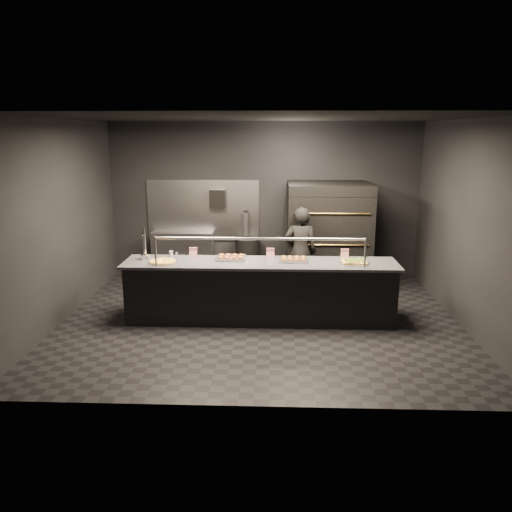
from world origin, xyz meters
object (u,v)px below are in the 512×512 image
at_px(towel_dispenser, 218,199).
at_px(worker, 300,252).
at_px(round_pizza, 163,262).
at_px(service_counter, 260,291).
at_px(slider_tray_a, 231,257).
at_px(prep_shelf, 183,254).
at_px(beer_tap, 145,249).
at_px(square_pizza, 354,262).
at_px(fire_extinguisher, 246,224).
at_px(trash_bin, 248,258).
at_px(pizza_oven, 328,234).
at_px(slider_tray_b, 293,259).

xyz_separation_m(towel_dispenser, worker, (1.56, -1.20, -0.76)).
xyz_separation_m(round_pizza, worker, (2.11, 1.29, -0.15)).
distance_m(service_counter, slider_tray_a, 0.68).
distance_m(prep_shelf, beer_tap, 2.32).
xyz_separation_m(slider_tray_a, square_pizza, (1.85, -0.16, -0.01)).
height_order(fire_extinguisher, slider_tray_a, fire_extinguisher).
bearing_deg(square_pizza, beer_tap, 178.04).
bearing_deg(beer_tap, slider_tray_a, 2.36).
height_order(square_pizza, worker, worker).
distance_m(fire_extinguisher, square_pizza, 2.98).
xyz_separation_m(prep_shelf, slider_tray_a, (1.15, -2.17, 0.50)).
bearing_deg(slider_tray_a, trash_bin, 86.12).
distance_m(beer_tap, worker, 2.67).
xyz_separation_m(round_pizza, trash_bin, (1.14, 2.32, -0.53)).
distance_m(pizza_oven, beer_tap, 3.47).
relative_size(fire_extinguisher, slider_tray_b, 1.07).
height_order(beer_tap, trash_bin, beer_tap).
bearing_deg(beer_tap, towel_dispenser, 69.40).
relative_size(service_counter, slider_tray_a, 8.96).
bearing_deg(trash_bin, prep_shelf, 175.56).
distance_m(service_counter, slider_tray_b, 0.70).
distance_m(trash_bin, worker, 1.47).
xyz_separation_m(slider_tray_b, square_pizza, (0.90, -0.07, -0.01)).
distance_m(prep_shelf, worker, 2.55).
height_order(service_counter, slider_tray_b, service_counter).
bearing_deg(round_pizza, trash_bin, 63.84).
height_order(towel_dispenser, slider_tray_b, towel_dispenser).
distance_m(slider_tray_b, worker, 1.15).
distance_m(round_pizza, worker, 2.48).
xyz_separation_m(pizza_oven, square_pizza, (0.20, -1.91, -0.03)).
bearing_deg(service_counter, square_pizza, -0.48).
bearing_deg(trash_bin, beer_tap, -124.34).
distance_m(pizza_oven, slider_tray_a, 2.41).
height_order(service_counter, square_pizza, service_counter).
bearing_deg(service_counter, slider_tray_a, 161.56).
bearing_deg(beer_tap, trash_bin, 55.66).
bearing_deg(slider_tray_b, service_counter, -173.09).
relative_size(towel_dispenser, fire_extinguisher, 0.69).
bearing_deg(fire_extinguisher, towel_dispenser, -178.96).
distance_m(fire_extinguisher, slider_tray_b, 2.49).
xyz_separation_m(slider_tray_b, worker, (0.16, 1.13, -0.16)).
relative_size(beer_tap, square_pizza, 1.21).
relative_size(prep_shelf, worker, 0.76).
bearing_deg(towel_dispenser, round_pizza, -102.46).
relative_size(trash_bin, worker, 0.51).
height_order(prep_shelf, beer_tap, beer_tap).
distance_m(pizza_oven, square_pizza, 1.92).
bearing_deg(towel_dispenser, slider_tray_a, -78.68).
bearing_deg(slider_tray_a, slider_tray_b, -5.40).
bearing_deg(worker, trash_bin, -48.45).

